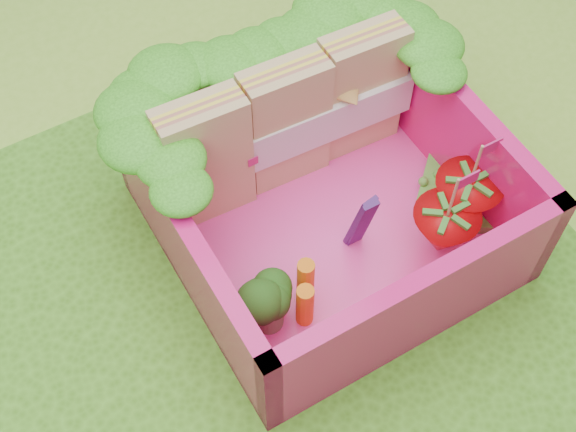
# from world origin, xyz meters

# --- Properties ---
(ground) EXTENTS (14.00, 14.00, 0.00)m
(ground) POSITION_xyz_m (0.00, 0.00, 0.00)
(ground) COLOR #93D43B
(ground) RESTS_ON ground
(placemat) EXTENTS (2.60, 2.60, 0.03)m
(placemat) POSITION_xyz_m (0.00, 0.00, 0.01)
(placemat) COLOR #4A9120
(placemat) RESTS_ON ground
(bento_floor) EXTENTS (1.30, 1.30, 0.05)m
(bento_floor) POSITION_xyz_m (0.37, 0.17, 0.06)
(bento_floor) COLOR #FF41A7
(bento_floor) RESTS_ON placemat
(bento_box) EXTENTS (1.30, 1.30, 0.55)m
(bento_box) POSITION_xyz_m (0.37, 0.17, 0.31)
(bento_box) COLOR #E8136F
(bento_box) RESTS_ON placemat
(lettuce_ruffle) EXTENTS (1.43, 0.77, 0.11)m
(lettuce_ruffle) POSITION_xyz_m (0.37, 0.64, 0.64)
(lettuce_ruffle) COLOR #2D7F17
(lettuce_ruffle) RESTS_ON bento_box
(sandwich_stack) EXTENTS (1.15, 0.23, 0.63)m
(sandwich_stack) POSITION_xyz_m (0.37, 0.51, 0.39)
(sandwich_stack) COLOR tan
(sandwich_stack) RESTS_ON bento_floor
(broccoli) EXTENTS (0.33, 0.33, 0.24)m
(broccoli) POSITION_xyz_m (-0.07, -0.11, 0.25)
(broccoli) COLOR #63994A
(broccoli) RESTS_ON bento_floor
(carrot_sticks) EXTENTS (0.12, 0.15, 0.26)m
(carrot_sticks) POSITION_xyz_m (0.09, -0.13, 0.20)
(carrot_sticks) COLOR orange
(carrot_sticks) RESTS_ON bento_floor
(purple_wedges) EXTENTS (0.07, 0.04, 0.38)m
(purple_wedges) POSITION_xyz_m (0.42, 0.00, 0.27)
(purple_wedges) COLOR #3C1957
(purple_wedges) RESTS_ON bento_floor
(strawberry_left) EXTENTS (0.27, 0.27, 0.51)m
(strawberry_left) POSITION_xyz_m (0.70, -0.18, 0.22)
(strawberry_left) COLOR red
(strawberry_left) RESTS_ON bento_floor
(strawberry_right) EXTENTS (0.28, 0.28, 0.52)m
(strawberry_right) POSITION_xyz_m (0.87, -0.11, 0.23)
(strawberry_right) COLOR red
(strawberry_right) RESTS_ON bento_floor
(snap_peas) EXTENTS (0.31, 0.49, 0.05)m
(snap_peas) POSITION_xyz_m (0.87, -0.01, 0.11)
(snap_peas) COLOR green
(snap_peas) RESTS_ON bento_floor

